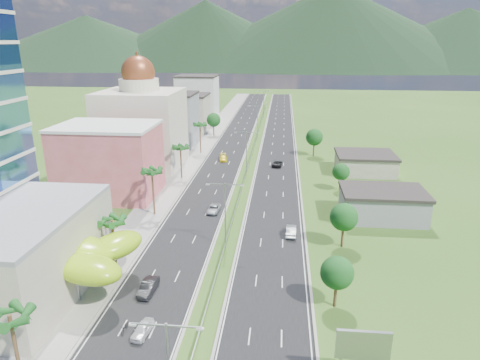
% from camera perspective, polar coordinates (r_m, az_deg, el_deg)
% --- Properties ---
extents(ground, '(500.00, 500.00, 0.00)m').
position_cam_1_polar(ground, '(62.46, -3.17, -12.99)').
color(ground, '#2D5119').
rests_on(ground, ground).
extents(road_left, '(11.00, 260.00, 0.04)m').
position_cam_1_polar(road_left, '(147.27, -0.72, 5.48)').
color(road_left, black).
rests_on(road_left, ground).
extents(road_right, '(11.00, 260.00, 0.04)m').
position_cam_1_polar(road_right, '(146.38, 5.15, 5.33)').
color(road_right, black).
rests_on(road_right, ground).
extents(sidewalk_left, '(7.00, 260.00, 0.12)m').
position_cam_1_polar(sidewalk_left, '(148.60, -4.38, 5.56)').
color(sidewalk_left, gray).
rests_on(sidewalk_left, ground).
extents(median_guardrail, '(0.10, 216.06, 0.76)m').
position_cam_1_polar(median_guardrail, '(129.01, 1.70, 3.93)').
color(median_guardrail, gray).
rests_on(median_guardrail, ground).
extents(streetlight_median_b, '(6.04, 0.25, 11.00)m').
position_cam_1_polar(streetlight_median_b, '(68.32, -1.99, -3.80)').
color(streetlight_median_b, gray).
rests_on(streetlight_median_b, ground).
extents(streetlight_median_c, '(6.04, 0.25, 11.00)m').
position_cam_1_polar(streetlight_median_c, '(106.25, 0.88, 4.24)').
color(streetlight_median_c, gray).
rests_on(streetlight_median_c, ground).
extents(streetlight_median_d, '(6.04, 0.25, 11.00)m').
position_cam_1_polar(streetlight_median_d, '(150.22, 2.36, 8.34)').
color(streetlight_median_d, gray).
rests_on(streetlight_median_d, ground).
extents(streetlight_median_e, '(6.04, 0.25, 11.00)m').
position_cam_1_polar(streetlight_median_e, '(194.66, 3.18, 10.57)').
color(streetlight_median_e, gray).
rests_on(streetlight_median_e, ground).
extents(lime_canopy, '(18.00, 15.00, 7.40)m').
position_cam_1_polar(lime_canopy, '(62.80, -22.43, -9.08)').
color(lime_canopy, '#8EC313').
rests_on(lime_canopy, ground).
extents(pink_shophouse, '(20.00, 15.00, 15.00)m').
position_cam_1_polar(pink_shophouse, '(95.63, -17.06, 2.32)').
color(pink_shophouse, '#BE4F4E').
rests_on(pink_shophouse, ground).
extents(domed_building, '(20.00, 20.00, 28.70)m').
position_cam_1_polar(domed_building, '(115.75, -12.95, 7.27)').
color(domed_building, beige).
rests_on(domed_building, ground).
extents(midrise_grey, '(16.00, 15.00, 16.00)m').
position_cam_1_polar(midrise_grey, '(139.61, -9.26, 7.89)').
color(midrise_grey, gray).
rests_on(midrise_grey, ground).
extents(midrise_beige, '(16.00, 15.00, 13.00)m').
position_cam_1_polar(midrise_beige, '(160.91, -7.25, 8.78)').
color(midrise_beige, '#A49687').
rests_on(midrise_beige, ground).
extents(midrise_white, '(16.00, 15.00, 18.00)m').
position_cam_1_polar(midrise_white, '(182.81, -5.68, 10.73)').
color(midrise_white, silver).
rests_on(midrise_white, ground).
extents(billboard, '(5.20, 0.35, 6.20)m').
position_cam_1_polar(billboard, '(45.32, 16.09, -20.59)').
color(billboard, gray).
rests_on(billboard, ground).
extents(shed_near, '(15.00, 10.00, 5.00)m').
position_cam_1_polar(shed_near, '(85.49, 18.43, -3.21)').
color(shed_near, gray).
rests_on(shed_near, ground).
extents(shed_far, '(14.00, 12.00, 4.40)m').
position_cam_1_polar(shed_far, '(113.91, 16.31, 2.09)').
color(shed_far, '#A49687').
rests_on(shed_far, ground).
extents(palm_tree_a, '(3.60, 3.60, 9.10)m').
position_cam_1_polar(palm_tree_a, '(46.03, -28.31, -16.08)').
color(palm_tree_a, '#47301C').
rests_on(palm_tree_a, ground).
extents(palm_tree_b, '(3.60, 3.60, 8.10)m').
position_cam_1_polar(palm_tree_b, '(64.96, -16.70, -5.50)').
color(palm_tree_b, '#47301C').
rests_on(palm_tree_b, ground).
extents(palm_tree_c, '(3.60, 3.60, 9.60)m').
position_cam_1_polar(palm_tree_c, '(82.10, -11.66, 0.93)').
color(palm_tree_c, '#47301C').
rests_on(palm_tree_c, ground).
extents(palm_tree_d, '(3.60, 3.60, 8.60)m').
position_cam_1_polar(palm_tree_d, '(103.71, -7.94, 4.17)').
color(palm_tree_d, '#47301C').
rests_on(palm_tree_d, ground).
extents(palm_tree_e, '(3.60, 3.60, 9.40)m').
position_cam_1_polar(palm_tree_e, '(127.41, -5.36, 7.22)').
color(palm_tree_e, '#47301C').
rests_on(palm_tree_e, ground).
extents(leafy_tree_lfar, '(4.90, 4.90, 8.05)m').
position_cam_1_polar(leafy_tree_lfar, '(152.10, -3.54, 7.99)').
color(leafy_tree_lfar, '#47301C').
rests_on(leafy_tree_lfar, ground).
extents(leafy_tree_ra, '(4.20, 4.20, 6.90)m').
position_cam_1_polar(leafy_tree_ra, '(55.60, 12.81, -11.98)').
color(leafy_tree_ra, '#47301C').
rests_on(leafy_tree_ra, ground).
extents(leafy_tree_rb, '(4.55, 4.55, 7.47)m').
position_cam_1_polar(leafy_tree_rb, '(70.97, 13.69, -4.84)').
color(leafy_tree_rb, '#47301C').
rests_on(leafy_tree_rb, ground).
extents(leafy_tree_rc, '(3.85, 3.85, 6.33)m').
position_cam_1_polar(leafy_tree_rc, '(97.79, 13.31, 1.07)').
color(leafy_tree_rc, '#47301C').
rests_on(leafy_tree_rc, ground).
extents(leafy_tree_rd, '(4.90, 4.90, 8.05)m').
position_cam_1_polar(leafy_tree_rd, '(125.99, 9.89, 5.64)').
color(leafy_tree_rd, '#47301C').
rests_on(leafy_tree_rd, ground).
extents(mountain_ridge, '(860.00, 140.00, 90.00)m').
position_cam_1_polar(mountain_ridge, '(506.42, 11.89, 14.11)').
color(mountain_ridge, black).
rests_on(mountain_ridge, ground).
extents(car_white_near_left, '(2.11, 4.10, 1.33)m').
position_cam_1_polar(car_white_near_left, '(53.10, -12.89, -18.85)').
color(car_white_near_left, silver).
rests_on(car_white_near_left, road_left).
extents(car_dark_left, '(1.91, 4.93, 1.60)m').
position_cam_1_polar(car_dark_left, '(60.22, -12.13, -13.76)').
color(car_dark_left, black).
rests_on(car_dark_left, road_left).
extents(car_silver_mid_left, '(2.52, 4.91, 1.33)m').
position_cam_1_polar(car_silver_mid_left, '(84.41, -3.53, -3.85)').
color(car_silver_mid_left, '#9DA0A5').
rests_on(car_silver_mid_left, road_left).
extents(car_yellow_far_left, '(2.93, 5.46, 1.51)m').
position_cam_1_polar(car_yellow_far_left, '(120.45, -2.25, 2.97)').
color(car_yellow_far_left, yellow).
rests_on(car_yellow_far_left, road_left).
extents(car_silver_right, '(1.91, 4.96, 1.61)m').
position_cam_1_polar(car_silver_right, '(75.13, 6.84, -6.72)').
color(car_silver_right, '#AAACB2').
rests_on(car_silver_right, road_right).
extents(car_dark_far_right, '(3.03, 5.52, 1.47)m').
position_cam_1_polar(car_dark_far_right, '(115.31, 5.01, 2.22)').
color(car_dark_far_right, black).
rests_on(car_dark_far_right, road_right).
extents(motorcycle, '(0.64, 2.08, 1.33)m').
position_cam_1_polar(motorcycle, '(54.01, -15.13, -18.34)').
color(motorcycle, black).
rests_on(motorcycle, road_left).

